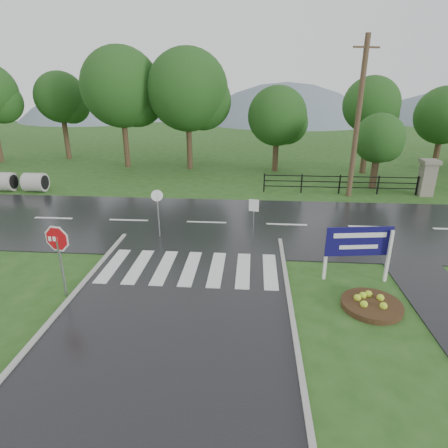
{
  "coord_description": "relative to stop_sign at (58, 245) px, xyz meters",
  "views": [
    {
      "loc": [
        2.26,
        -7.5,
        6.64
      ],
      "look_at": [
        1.2,
        6.0,
        1.5
      ],
      "focal_mm": 30.0,
      "sensor_mm": 36.0,
      "label": 1
    }
  ],
  "objects": [
    {
      "name": "walkway",
      "position": [
        12.32,
        1.16,
        -1.84
      ],
      "size": [
        2.2,
        11.0,
        0.04
      ],
      "primitive_type": "cube",
      "color": "#252528",
      "rests_on": "ground"
    },
    {
      "name": "reg_sign_round",
      "position": [
        1.9,
        5.17,
        -0.42
      ],
      "size": [
        0.51,
        0.16,
        2.25
      ],
      "color": "#939399",
      "rests_on": "ground"
    },
    {
      "name": "estate_billboard",
      "position": [
        9.79,
        1.82,
        -0.44
      ],
      "size": [
        2.32,
        0.37,
        2.04
      ],
      "color": "silver",
      "rests_on": "ground"
    },
    {
      "name": "ground",
      "position": [
        3.82,
        -2.84,
        -1.84
      ],
      "size": [
        120.0,
        120.0,
        0.0
      ],
      "primitive_type": "plane",
      "color": "#264F1A",
      "rests_on": "ground"
    },
    {
      "name": "fence_west",
      "position": [
        11.57,
        13.16,
        -1.12
      ],
      "size": [
        9.58,
        0.08,
        1.2
      ],
      "color": "black",
      "rests_on": "ground"
    },
    {
      "name": "treeline",
      "position": [
        4.82,
        21.16,
        -1.84
      ],
      "size": [
        83.2,
        5.2,
        10.0
      ],
      "color": "#184114",
      "rests_on": "ground"
    },
    {
      "name": "stop_sign",
      "position": [
        0.0,
        0.0,
        0.0
      ],
      "size": [
        1.15,
        0.25,
        2.64
      ],
      "color": "#939399",
      "rests_on": "ground"
    },
    {
      "name": "reg_sign_small",
      "position": [
        6.16,
        5.03,
        -0.44
      ],
      "size": [
        0.43,
        0.12,
        1.95
      ],
      "color": "#939399",
      "rests_on": "ground"
    },
    {
      "name": "entrance_tree_left",
      "position": [
        14.07,
        14.66,
        1.42
      ],
      "size": [
        3.16,
        3.16,
        4.87
      ],
      "color": "#3D2B1C",
      "rests_on": "ground"
    },
    {
      "name": "hills",
      "position": [
        7.31,
        62.16,
        -17.37
      ],
      "size": [
        102.0,
        48.0,
        48.0
      ],
      "color": "slate",
      "rests_on": "ground"
    },
    {
      "name": "pillar_west",
      "position": [
        16.82,
        13.16,
        -0.66
      ],
      "size": [
        1.0,
        1.0,
        2.24
      ],
      "color": "gray",
      "rests_on": "ground"
    },
    {
      "name": "main_road",
      "position": [
        3.82,
        7.16,
        -1.84
      ],
      "size": [
        90.0,
        8.0,
        0.04
      ],
      "primitive_type": "cube",
      "color": "black",
      "rests_on": "ground"
    },
    {
      "name": "crosswalk",
      "position": [
        3.82,
        2.16,
        -1.78
      ],
      "size": [
        6.5,
        2.8,
        0.02
      ],
      "color": "silver",
      "rests_on": "ground"
    },
    {
      "name": "utility_pole_east",
      "position": [
        12.07,
        12.66,
        2.81
      ],
      "size": [
        1.57,
        0.62,
        9.14
      ],
      "color": "#473523",
      "rests_on": "ground"
    },
    {
      "name": "flower_bed",
      "position": [
        9.91,
        0.05,
        -1.7
      ],
      "size": [
        1.87,
        1.87,
        0.37
      ],
      "color": "#332111",
      "rests_on": "ground"
    }
  ]
}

